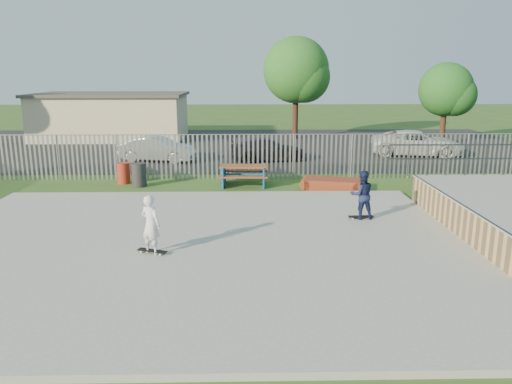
{
  "coord_description": "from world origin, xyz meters",
  "views": [
    {
      "loc": [
        1.47,
        -12.86,
        4.73
      ],
      "look_at": [
        1.79,
        2.0,
        1.1
      ],
      "focal_mm": 35.0,
      "sensor_mm": 36.0,
      "label": 1
    }
  ],
  "objects_px": {
    "car_silver": "(157,149)",
    "car_dark": "(267,150)",
    "tree_mid": "(296,70)",
    "skater_white": "(151,224)",
    "tree_right": "(446,90)",
    "trash_bin_red": "(124,173)",
    "trash_bin_grey": "(139,175)",
    "car_white": "(417,143)",
    "skater_navy": "(362,195)",
    "picnic_table": "(244,175)",
    "funbox": "(332,184)"
  },
  "relations": [
    {
      "from": "car_silver",
      "to": "tree_mid",
      "type": "bearing_deg",
      "value": -31.23
    },
    {
      "from": "car_silver",
      "to": "tree_mid",
      "type": "distance_m",
      "value": 13.01
    },
    {
      "from": "skater_navy",
      "to": "skater_white",
      "type": "xyz_separation_m",
      "value": [
        -6.08,
        -2.98,
        0.0
      ]
    },
    {
      "from": "car_dark",
      "to": "skater_white",
      "type": "xyz_separation_m",
      "value": [
        -3.58,
        -14.22,
        0.3
      ]
    },
    {
      "from": "trash_bin_grey",
      "to": "skater_navy",
      "type": "bearing_deg",
      "value": -33.3
    },
    {
      "from": "skater_navy",
      "to": "car_silver",
      "type": "bearing_deg",
      "value": -56.97
    },
    {
      "from": "trash_bin_red",
      "to": "tree_mid",
      "type": "bearing_deg",
      "value": 58.74
    },
    {
      "from": "trash_bin_grey",
      "to": "car_white",
      "type": "distance_m",
      "value": 16.05
    },
    {
      "from": "trash_bin_grey",
      "to": "skater_white",
      "type": "height_order",
      "value": "skater_white"
    },
    {
      "from": "tree_right",
      "to": "skater_white",
      "type": "relative_size",
      "value": 3.4
    },
    {
      "from": "picnic_table",
      "to": "trash_bin_grey",
      "type": "height_order",
      "value": "trash_bin_grey"
    },
    {
      "from": "trash_bin_grey",
      "to": "car_dark",
      "type": "distance_m",
      "value": 8.15
    },
    {
      "from": "car_silver",
      "to": "trash_bin_grey",
      "type": "bearing_deg",
      "value": -167.44
    },
    {
      "from": "trash_bin_grey",
      "to": "car_dark",
      "type": "bearing_deg",
      "value": 46.52
    },
    {
      "from": "car_white",
      "to": "tree_mid",
      "type": "distance_m",
      "value": 10.59
    },
    {
      "from": "car_dark",
      "to": "skater_navy",
      "type": "xyz_separation_m",
      "value": [
        2.51,
        -11.24,
        0.3
      ]
    },
    {
      "from": "picnic_table",
      "to": "funbox",
      "type": "xyz_separation_m",
      "value": [
        3.61,
        -0.82,
        -0.22
      ]
    },
    {
      "from": "tree_mid",
      "to": "picnic_table",
      "type": "bearing_deg",
      "value": -103.67
    },
    {
      "from": "trash_bin_red",
      "to": "picnic_table",
      "type": "bearing_deg",
      "value": -4.9
    },
    {
      "from": "car_silver",
      "to": "car_dark",
      "type": "height_order",
      "value": "car_silver"
    },
    {
      "from": "trash_bin_grey",
      "to": "car_silver",
      "type": "relative_size",
      "value": 0.25
    },
    {
      "from": "trash_bin_grey",
      "to": "skater_navy",
      "type": "xyz_separation_m",
      "value": [
        8.11,
        -5.33,
        0.43
      ]
    },
    {
      "from": "trash_bin_grey",
      "to": "tree_mid",
      "type": "xyz_separation_m",
      "value": [
        7.99,
        15.05,
        4.25
      ]
    },
    {
      "from": "picnic_table",
      "to": "skater_white",
      "type": "bearing_deg",
      "value": -103.4
    },
    {
      "from": "car_dark",
      "to": "skater_white",
      "type": "height_order",
      "value": "skater_white"
    },
    {
      "from": "car_dark",
      "to": "tree_right",
      "type": "distance_m",
      "value": 13.38
    },
    {
      "from": "picnic_table",
      "to": "skater_navy",
      "type": "xyz_separation_m",
      "value": [
        3.74,
        -5.48,
        0.49
      ]
    },
    {
      "from": "skater_navy",
      "to": "skater_white",
      "type": "distance_m",
      "value": 6.77
    },
    {
      "from": "trash_bin_red",
      "to": "skater_navy",
      "type": "relative_size",
      "value": 0.58
    },
    {
      "from": "funbox",
      "to": "car_silver",
      "type": "xyz_separation_m",
      "value": [
        -8.2,
        6.48,
        0.47
      ]
    },
    {
      "from": "funbox",
      "to": "car_dark",
      "type": "height_order",
      "value": "car_dark"
    },
    {
      "from": "car_silver",
      "to": "skater_navy",
      "type": "bearing_deg",
      "value": -132.8
    },
    {
      "from": "trash_bin_grey",
      "to": "skater_white",
      "type": "xyz_separation_m",
      "value": [
        2.03,
        -8.31,
        0.43
      ]
    },
    {
      "from": "car_silver",
      "to": "car_dark",
      "type": "xyz_separation_m",
      "value": [
        5.82,
        0.09,
        -0.06
      ]
    },
    {
      "from": "picnic_table",
      "to": "trash_bin_grey",
      "type": "xyz_separation_m",
      "value": [
        -4.37,
        -0.16,
        0.06
      ]
    },
    {
      "from": "car_white",
      "to": "trash_bin_red",
      "type": "bearing_deg",
      "value": 126.58
    },
    {
      "from": "funbox",
      "to": "car_silver",
      "type": "relative_size",
      "value": 0.58
    },
    {
      "from": "car_silver",
      "to": "tree_right",
      "type": "distance_m",
      "value": 18.7
    },
    {
      "from": "car_silver",
      "to": "skater_white",
      "type": "distance_m",
      "value": 14.3
    },
    {
      "from": "car_silver",
      "to": "skater_white",
      "type": "xyz_separation_m",
      "value": [
        2.25,
        -14.12,
        0.24
      ]
    },
    {
      "from": "picnic_table",
      "to": "skater_navy",
      "type": "bearing_deg",
      "value": -53.63
    },
    {
      "from": "trash_bin_grey",
      "to": "tree_mid",
      "type": "relative_size",
      "value": 0.14
    },
    {
      "from": "tree_right",
      "to": "skater_white",
      "type": "height_order",
      "value": "tree_right"
    },
    {
      "from": "car_dark",
      "to": "tree_right",
      "type": "bearing_deg",
      "value": -72.56
    },
    {
      "from": "car_white",
      "to": "skater_white",
      "type": "height_order",
      "value": "skater_white"
    },
    {
      "from": "tree_right",
      "to": "trash_bin_grey",
      "type": "bearing_deg",
      "value": -145.79
    },
    {
      "from": "trash_bin_red",
      "to": "car_silver",
      "type": "xyz_separation_m",
      "value": [
        0.56,
        5.22,
        0.23
      ]
    },
    {
      "from": "trash_bin_grey",
      "to": "car_white",
      "type": "xyz_separation_m",
      "value": [
        14.2,
        7.47,
        0.23
      ]
    },
    {
      "from": "car_silver",
      "to": "skater_navy",
      "type": "height_order",
      "value": "skater_navy"
    },
    {
      "from": "car_white",
      "to": "skater_white",
      "type": "distance_m",
      "value": 19.93
    }
  ]
}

